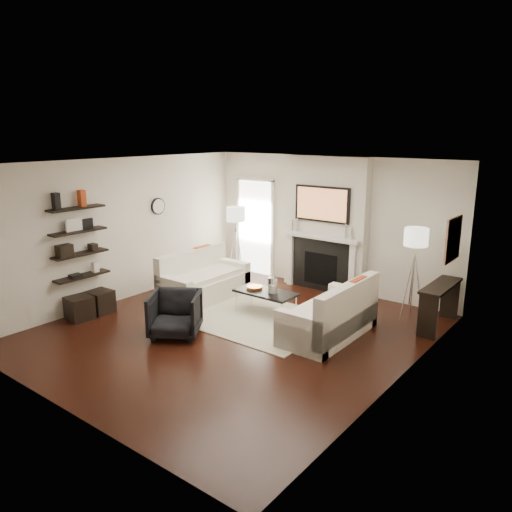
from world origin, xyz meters
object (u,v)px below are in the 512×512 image
Objects in this scene: coffee_table at (266,292)px; ottoman_near at (100,302)px; armchair at (175,312)px; lamp_left_shade at (236,214)px; lamp_right_shade at (416,237)px; loveseat_right_base at (328,323)px; loveseat_left_base at (205,288)px.

coffee_table is 2.98m from ottoman_near.
lamp_left_shade reaches higher than armchair.
ottoman_near is (-4.52, -3.12, -1.25)m from lamp_right_shade.
coffee_table is at bearing 172.84° from loveseat_right_base.
lamp_right_shade is 5.63m from ottoman_near.
lamp_left_shade is at bearing 154.67° from loveseat_right_base.
armchair is at bearing -109.04° from coffee_table.
loveseat_left_base is 2.31× the size of armchair.
ottoman_near is at bearing 149.55° from armchair.
loveseat_left_base is 4.03m from lamp_right_shade.
lamp_right_shade is at bearing 14.38° from armchair.
loveseat_left_base is 1.96m from ottoman_near.
lamp_left_shade is (-0.34, 1.36, 1.24)m from loveseat_left_base.
loveseat_right_base is 4.09m from ottoman_near.
coffee_table is (1.44, 0.04, 0.19)m from loveseat_left_base.
loveseat_left_base is at bearing -178.31° from coffee_table.
armchair is 1.94× the size of lamp_left_shade.
loveseat_right_base is at bearing -7.16° from coffee_table.
lamp_left_shade reaches higher than loveseat_right_base.
loveseat_left_base reaches higher than ottoman_near.
loveseat_left_base and coffee_table have the same top height.
lamp_right_shade is at bearing 34.63° from ottoman_near.
lamp_right_shade reaches higher than loveseat_left_base.
ottoman_near is (-3.77, -1.58, -0.01)m from loveseat_right_base.
loveseat_left_base is 4.50× the size of lamp_left_shade.
coffee_table is at bearing -36.52° from lamp_left_shade.
loveseat_right_base is 1.39m from coffee_table.
armchair is (-0.57, -1.64, -0.01)m from coffee_table.
lamp_right_shade is at bearing 21.61° from loveseat_left_base.
ottoman_near is at bearing -143.86° from coffee_table.
loveseat_left_base is at bearing 177.37° from loveseat_right_base.
lamp_left_shade is 1.00× the size of ottoman_near.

